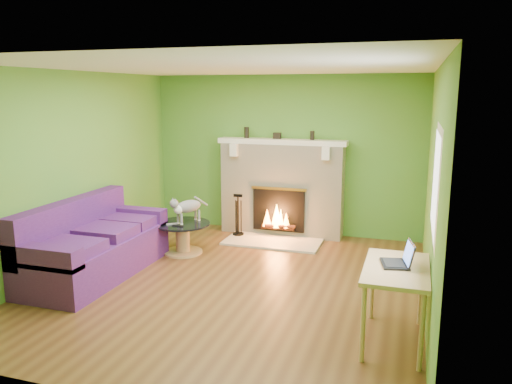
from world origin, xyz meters
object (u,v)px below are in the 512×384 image
at_px(coffee_table, 183,236).
at_px(desk, 396,276).
at_px(cat, 188,209).
at_px(sofa, 92,246).

bearing_deg(coffee_table, desk, -30.48).
xyz_separation_m(coffee_table, cat, (0.08, 0.05, 0.39)).
bearing_deg(coffee_table, cat, 32.01).
relative_size(sofa, cat, 3.38).
bearing_deg(sofa, coffee_table, 56.63).
relative_size(coffee_table, desk, 0.80).
bearing_deg(sofa, cat, 55.05).
xyz_separation_m(desk, cat, (-2.99, 1.85, -0.00)).
bearing_deg(desk, coffee_table, 149.52).
xyz_separation_m(sofa, cat, (0.82, 1.17, 0.28)).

